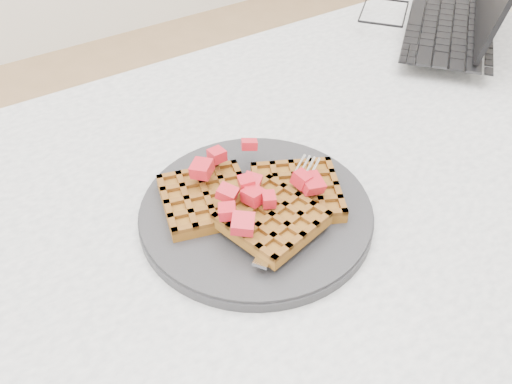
% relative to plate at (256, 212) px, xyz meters
% --- Properties ---
extents(table, '(1.20, 0.80, 0.75)m').
position_rel_plate_xyz_m(table, '(0.10, -0.01, -0.12)').
color(table, silver).
rests_on(table, ground).
extents(plate, '(0.27, 0.27, 0.02)m').
position_rel_plate_xyz_m(plate, '(0.00, 0.00, 0.00)').
color(plate, '#242427').
rests_on(plate, table).
extents(waffles, '(0.22, 0.19, 0.03)m').
position_rel_plate_xyz_m(waffles, '(0.00, -0.00, 0.02)').
color(waffles, '#8E591E').
rests_on(waffles, plate).
extents(strawberry_pile, '(0.15, 0.15, 0.02)m').
position_rel_plate_xyz_m(strawberry_pile, '(0.00, 0.00, 0.05)').
color(strawberry_pile, maroon).
rests_on(strawberry_pile, waffles).
extents(fork, '(0.16, 0.12, 0.02)m').
position_rel_plate_xyz_m(fork, '(0.03, -0.03, 0.02)').
color(fork, silver).
rests_on(fork, plate).
extents(laptop, '(0.42, 0.41, 0.24)m').
position_rel_plate_xyz_m(laptop, '(0.51, 0.23, 0.03)').
color(laptop, black).
rests_on(laptop, table).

